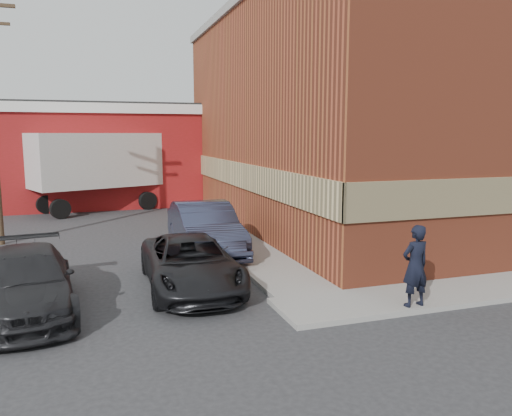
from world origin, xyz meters
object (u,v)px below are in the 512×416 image
object	(u,v)px
brick_building	(388,118)
man	(415,266)
sedan	(205,229)
suv_a	(191,263)
box_truck	(111,166)
suv_b	(27,282)
warehouse	(58,154)

from	to	relation	value
brick_building	man	size ratio (longest dim) A/B	9.83
sedan	brick_building	bearing A→B (deg)	22.55
brick_building	suv_a	bearing A→B (deg)	-145.04
sedan	box_truck	world-z (taller)	box_truck
man	box_truck	bearing A→B (deg)	-76.79
suv_b	box_truck	distance (m)	15.46
suv_a	suv_b	world-z (taller)	suv_b
suv_b	box_truck	world-z (taller)	box_truck
sedan	suv_a	world-z (taller)	sedan
warehouse	suv_b	size ratio (longest dim) A/B	3.39
suv_a	man	bearing A→B (deg)	-34.43
brick_building	box_truck	distance (m)	14.05
warehouse	sedan	size ratio (longest dim) A/B	3.16
man	suv_a	size ratio (longest dim) A/B	0.39
sedan	suv_a	xyz separation A→B (m)	(-1.18, -3.60, -0.18)
warehouse	suv_b	distance (m)	19.00
brick_building	suv_a	xyz separation A→B (m)	(-10.48, -7.33, -4.01)
suv_b	brick_building	bearing A→B (deg)	23.14
sedan	warehouse	bearing A→B (deg)	110.17
warehouse	suv_a	distance (m)	18.89
man	suv_b	xyz separation A→B (m)	(-8.23, 2.67, -0.35)
sedan	box_truck	bearing A→B (deg)	103.39
brick_building	suv_a	world-z (taller)	brick_building
warehouse	man	xyz separation A→B (m)	(8.46, -21.55, -1.76)
brick_building	suv_b	xyz separation A→B (m)	(-14.27, -7.88, -3.99)
suv_a	suv_b	size ratio (longest dim) A/B	1.00
suv_b	suv_a	bearing A→B (deg)	2.53
man	suv_b	size ratio (longest dim) A/B	0.39
brick_building	warehouse	size ratio (longest dim) A/B	1.12
man	suv_b	world-z (taller)	man
brick_building	suv_b	bearing A→B (deg)	-151.10
brick_building	man	xyz separation A→B (m)	(-6.04, -10.55, -3.63)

